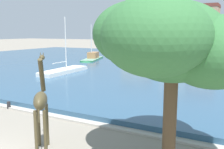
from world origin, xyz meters
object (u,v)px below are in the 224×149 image
Objects in this scene: sailboat_orange at (136,56)px; giraffe_statue at (41,102)px; sailboat_white at (67,72)px; sailboat_green at (92,59)px; shade_tree at (172,43)px; mooring_bollard at (9,105)px.

giraffe_statue is at bearing -73.01° from sailboat_orange.
sailboat_orange is 23.69m from sailboat_white.
giraffe_statue is at bearing -61.21° from sailboat_green.
shade_tree is 12.89m from mooring_bollard.
sailboat_green is at bearing -110.45° from sailboat_orange.
giraffe_statue is 20.02m from sailboat_white.
sailboat_green is (-3.95, -10.60, 0.14)m from sailboat_orange.
sailboat_white reaches higher than shade_tree.
sailboat_orange is at bearing 69.55° from sailboat_green.
sailboat_green is 27.75m from mooring_bollard.
mooring_bollard is at bearing -69.02° from sailboat_white.
sailboat_white is at bearing -87.80° from sailboat_orange.
shade_tree reaches higher than mooring_bollard.
sailboat_green is 35.88m from shade_tree.
mooring_bollard is (5.85, -36.55, -0.14)m from sailboat_orange.
sailboat_green reaches higher than mooring_bollard.
sailboat_orange reaches higher than shade_tree.
sailboat_orange reaches higher than sailboat_green.
shade_tree is at bearing -42.27° from sailboat_white.
giraffe_statue is at bearing -55.36° from sailboat_white.
giraffe_statue is at bearing -167.74° from shade_tree.
mooring_bollard is (9.80, -25.96, -0.28)m from sailboat_green.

